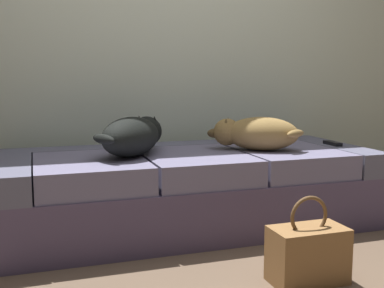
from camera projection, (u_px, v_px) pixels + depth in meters
The scene contains 5 objects.
couch at pixel (189, 189), 2.80m from camera, with size 2.14×0.90×0.44m.
dog_dark at pixel (134, 136), 2.63m from camera, with size 0.49×0.57×0.21m.
dog_tan at pixel (256, 133), 2.81m from camera, with size 0.54×0.43×0.20m.
tv_remote at pixel (333, 143), 3.03m from camera, with size 0.04×0.15×0.02m, color black.
handbag at pixel (308, 254), 2.03m from camera, with size 0.32×0.18×0.38m.
Camera 1 is at (-0.85, -1.61, 0.87)m, focal length 44.70 mm.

